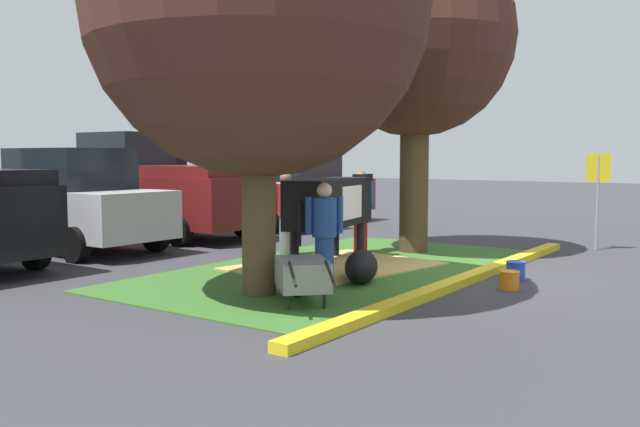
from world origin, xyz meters
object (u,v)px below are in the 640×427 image
Objects in this scene: shade_tree_left at (257,5)px; sedan_silver at (71,201)px; calf_lying at (361,266)px; parking_sign at (598,182)px; hatchback_white at (250,190)px; cow_holstein at (332,203)px; bucket_blue at (516,270)px; shade_tree_right at (416,40)px; person_visitor_far at (361,209)px; bucket_orange at (509,280)px; person_visitor_near at (286,212)px; pickup_truck_maroon at (157,188)px; person_handler at (324,234)px; wheelbarrow at (302,275)px; sedan_red at (297,186)px.

sedan_silver is at bearing 78.42° from shade_tree_left.
calf_lying is 6.10m from parking_sign.
sedan_silver and hatchback_white have the same top height.
cow_holstein is 5.43m from sedan_silver.
calf_lying is 2.35m from bucket_blue.
shade_tree_right reaches higher than person_visitor_far.
person_visitor_near is at bearing 81.32° from bucket_orange.
parking_sign is at bearing -69.60° from pickup_truck_maroon.
person_visitor_near reaches higher than bucket_blue.
pickup_truck_maroon is (-3.36, 9.04, -0.24)m from parking_sign.
person_handler is 8.79m from hatchback_white.
hatchback_white is (3.60, 4.01, 0.14)m from person_visitor_near.
bucket_blue is at bearing -106.73° from person_visitor_far.
hatchback_white is at bearing 0.35° from sedan_silver.
person_visitor_far is (4.09, 0.92, -2.98)m from shade_tree_left.
person_visitor_near is 4.60m from bucket_orange.
shade_tree_left is 3.19× the size of parking_sign.
person_visitor_far reaches higher than person_handler.
sedan_silver is at bearing 93.40° from calf_lying.
shade_tree_left reaches higher than pickup_truck_maroon.
person_visitor_near is at bearing 60.63° from calf_lying.
shade_tree_right reaches higher than wheelbarrow.
wheelbarrow is (-1.74, -0.20, 0.15)m from calf_lying.
shade_tree_left is 1.12× the size of pickup_truck_maroon.
bucket_blue is (3.23, -1.62, -0.24)m from wheelbarrow.
person_visitor_far is (1.41, 0.29, -0.22)m from cow_holstein.
cow_holstein reaches higher than wheelbarrow.
sedan_red reaches higher than wheelbarrow.
parking_sign reaches higher than person_visitor_near.
sedan_silver is (-1.88, 8.31, 0.84)m from bucket_blue.
cow_holstein is 1.94× the size of person_visitor_far.
person_handler is 3.40m from person_visitor_near.
shade_tree_left reaches higher than parking_sign.
calf_lying is at bearing 110.09° from bucket_orange.
sedan_silver reaches higher than person_visitor_far.
cow_holstein is 0.57× the size of pickup_truck_maroon.
shade_tree_right is 3.72m from cow_holstein.
person_visitor_far is at bearing 73.27° from bucket_blue.
person_visitor_near is 4.18m from wheelbarrow.
sedan_red is at bearing 3.43° from sedan_silver.
cow_holstein is 0.70× the size of sedan_silver.
shade_tree_left is at bearing -166.75° from cow_holstein.
sedan_red is at bearing 37.33° from wheelbarrow.
shade_tree_left is 3.88× the size of person_visitor_near.
hatchback_white is (3.92, 5.25, -0.09)m from cow_holstein.
calf_lying is 0.24× the size of pickup_truck_maroon.
shade_tree_left is 3.98m from calf_lying.
shade_tree_right is 1.35× the size of sedan_silver.
bucket_blue is 8.56m from sedan_silver.
wheelbarrow is at bearing -135.14° from hatchback_white.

